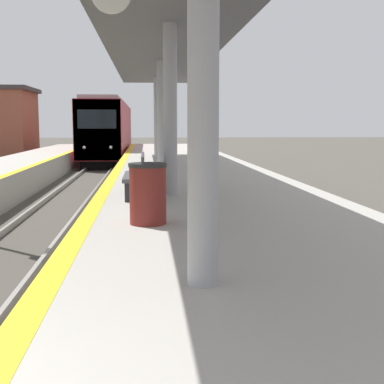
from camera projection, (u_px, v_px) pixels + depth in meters
train at (109, 130)px, 38.76m from camera, size 2.62×19.67×4.20m
station_canopy at (164, 47)px, 14.82m from camera, size 3.35×27.08×3.92m
trash_bin at (148, 194)px, 8.36m from camera, size 0.60×0.60×0.96m
bench at (137, 174)px, 11.49m from camera, size 0.44×1.99×0.92m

